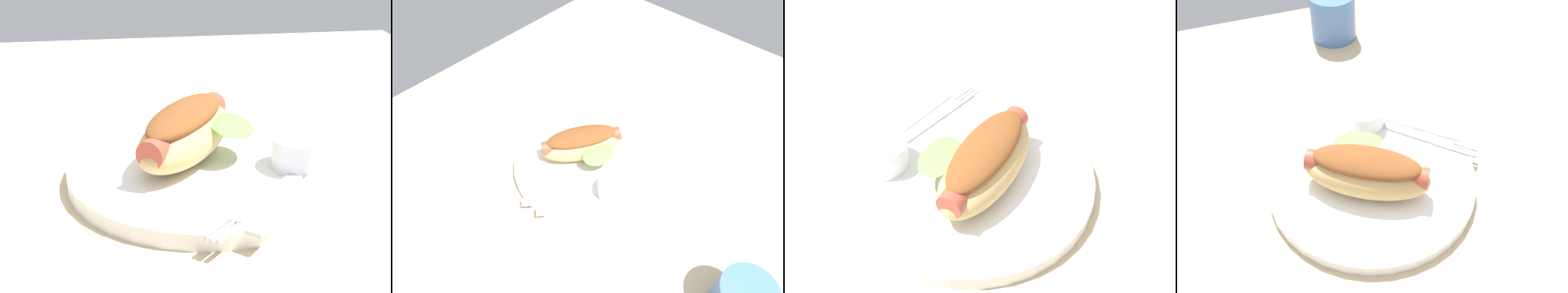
{
  "view_description": "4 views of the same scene",
  "coord_description": "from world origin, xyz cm",
  "views": [
    {
      "loc": [
        50.24,
        -8.1,
        26.16
      ],
      "look_at": [
        0.81,
        -1.02,
        4.2
      ],
      "focal_mm": 54.65,
      "sensor_mm": 36.0,
      "label": 1
    },
    {
      "loc": [
        30.56,
        29.65,
        55.87
      ],
      "look_at": [
        -1.15,
        1.0,
        6.34
      ],
      "focal_mm": 34.04,
      "sensor_mm": 36.0,
      "label": 2
    },
    {
      "loc": [
        -43.0,
        1.92,
        45.01
      ],
      "look_at": [
        -1.13,
        -1.16,
        5.45
      ],
      "focal_mm": 53.38,
      "sensor_mm": 36.0,
      "label": 3
    },
    {
      "loc": [
        -13.49,
        -34.37,
        45.37
      ],
      "look_at": [
        -0.43,
        1.54,
        4.94
      ],
      "focal_mm": 41.71,
      "sensor_mm": 36.0,
      "label": 4
    }
  ],
  "objects": [
    {
      "name": "plate",
      "position": [
        -1.08,
        0.35,
        0.8
      ],
      "size": [
        26.06,
        26.06,
        1.6
      ],
      "primitive_type": "cylinder",
      "color": "white",
      "rests_on": "ground_plane"
    },
    {
      "name": "ground_plane",
      "position": [
        0.0,
        0.0,
        -0.9
      ],
      "size": [
        120.0,
        90.0,
        1.8
      ],
      "primitive_type": "cube",
      "color": "tan"
    },
    {
      "name": "fork",
      "position": [
        6.85,
        4.43,
        1.8
      ],
      "size": [
        12.45,
        12.5,
        0.4
      ],
      "rotation": [
        0.0,
        0.0,
        5.5
      ],
      "color": "silver",
      "rests_on": "plate"
    },
    {
      "name": "knife",
      "position": [
        7.24,
        6.6,
        1.78
      ],
      "size": [
        11.55,
        10.77,
        0.36
      ],
      "primitive_type": "cube",
      "rotation": [
        0.0,
        0.0,
        5.54
      ],
      "color": "silver",
      "rests_on": "plate"
    },
    {
      "name": "hot_dog",
      "position": [
        -2.29,
        -1.5,
        4.54
      ],
      "size": [
        16.45,
        14.35,
        5.5
      ],
      "rotation": [
        0.0,
        0.0,
        5.72
      ],
      "color": "tan",
      "rests_on": "plate"
    },
    {
      "name": "sauce_ramekin",
      "position": [
        1.1,
        8.88,
        3.11
      ],
      "size": [
        5.39,
        5.39,
        3.01
      ],
      "primitive_type": "cylinder",
      "color": "white",
      "rests_on": "plate"
    }
  ]
}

